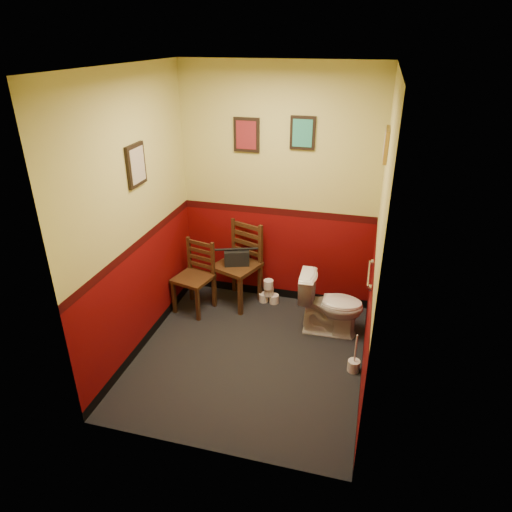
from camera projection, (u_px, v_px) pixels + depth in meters
The scene contains 17 objects.
floor at pixel (250, 356), 4.59m from camera, with size 2.20×2.40×0.00m, color black.
ceiling at pixel (247, 66), 3.40m from camera, with size 2.20×2.40×0.00m, color silver.
wall_back at pixel (278, 191), 5.04m from camera, with size 2.20×2.70×0.00m, color #5E0708.
wall_front at pixel (199, 303), 2.96m from camera, with size 2.20×2.70×0.00m, color #5E0708.
wall_left at pixel (135, 220), 4.25m from camera, with size 2.40×2.70×0.00m, color #5E0708.
wall_right at pixel (377, 246), 3.74m from camera, with size 2.40×2.70×0.00m, color #5E0708.
grab_bar at pixel (370, 274), 4.14m from camera, with size 0.05×0.56×0.06m.
framed_print_back_a at pixel (247, 135), 4.84m from camera, with size 0.28×0.04×0.36m.
framed_print_back_b at pixel (303, 133), 4.68m from camera, with size 0.26×0.04×0.34m.
framed_print_left at pixel (136, 165), 4.11m from camera, with size 0.04×0.30×0.38m.
framed_print_right at pixel (386, 145), 3.96m from camera, with size 0.04×0.34×0.28m.
toilet at pixel (331, 305), 4.82m from camera, with size 0.38×0.69×0.67m, color white.
toilet_brush at pixel (354, 365), 4.36m from camera, with size 0.12×0.12×0.42m.
chair_left at pixel (195, 277), 5.21m from camera, with size 0.47×0.47×0.83m.
chair_right at pixel (239, 264), 5.33m from camera, with size 0.59×0.59×0.98m.
handbag at pixel (237, 257), 5.25m from camera, with size 0.31×0.23×0.21m.
tp_stack at pixel (269, 293), 5.44m from camera, with size 0.24×0.15×0.31m.
Camera 1 is at (1.00, -3.54, 2.92)m, focal length 32.00 mm.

